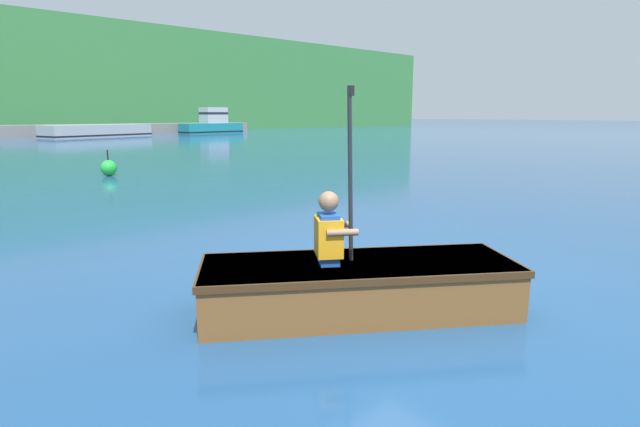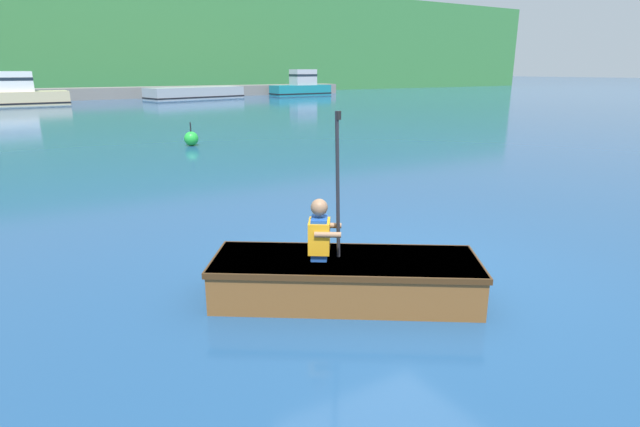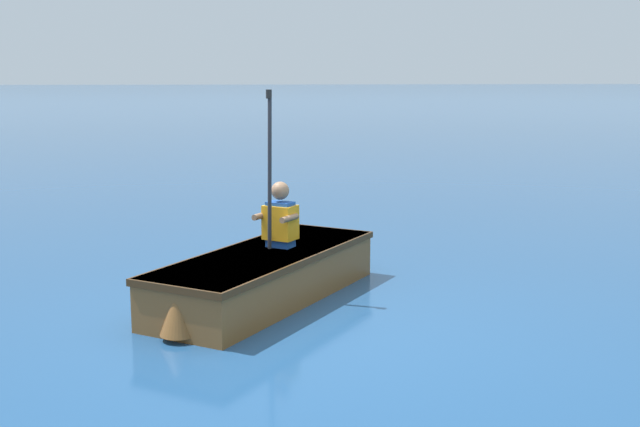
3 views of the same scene
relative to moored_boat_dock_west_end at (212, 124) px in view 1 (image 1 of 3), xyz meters
The scene contains 6 objects.
ground_plane 42.40m from the moored_boat_dock_west_end, 117.34° to the right, with size 300.00×300.00×0.00m, color navy.
moored_boat_dock_west_end is the anchor object (origin of this frame).
moored_boat_dock_west_inner 10.38m from the moored_boat_dock_west_end, behind, with size 8.35×4.32×0.92m.
rowboat_foreground 43.10m from the moored_boat_dock_west_end, 118.37° to the right, with size 2.75×2.27×0.45m.
person_paddler 43.07m from the moored_boat_dock_west_end, 118.76° to the right, with size 0.45×0.45×1.47m.
channel_buoy 32.28m from the moored_boat_dock_west_end, 125.13° to the right, with size 0.44×0.44×0.72m.
Camera 1 is at (-4.04, -3.07, 1.69)m, focal length 28.00 mm.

